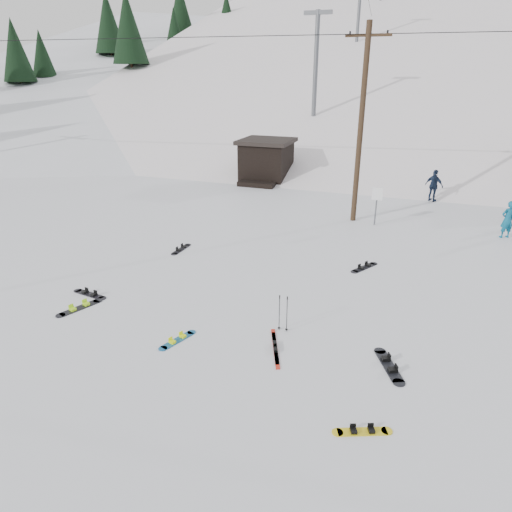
% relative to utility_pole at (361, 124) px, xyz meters
% --- Properties ---
extents(ground, '(200.00, 200.00, 0.00)m').
position_rel_utility_pole_xyz_m(ground, '(-2.00, -14.00, -4.68)').
color(ground, white).
rests_on(ground, ground).
extents(ski_slope, '(60.00, 85.24, 65.97)m').
position_rel_utility_pole_xyz_m(ski_slope, '(-2.00, 41.00, -16.68)').
color(ski_slope, white).
rests_on(ski_slope, ground).
extents(ridge_left, '(47.54, 95.03, 58.38)m').
position_rel_utility_pole_xyz_m(ridge_left, '(-38.00, 34.00, -15.68)').
color(ridge_left, white).
rests_on(ridge_left, ground).
extents(treeline_left, '(20.00, 64.00, 10.00)m').
position_rel_utility_pole_xyz_m(treeline_left, '(-36.00, 26.00, -4.68)').
color(treeline_left, black).
rests_on(treeline_left, ground).
extents(treeline_crest, '(50.00, 6.00, 10.00)m').
position_rel_utility_pole_xyz_m(treeline_crest, '(-2.00, 72.00, -4.68)').
color(treeline_crest, black).
rests_on(treeline_crest, ski_slope).
extents(utility_pole, '(2.00, 0.26, 9.00)m').
position_rel_utility_pole_xyz_m(utility_pole, '(0.00, 0.00, 0.00)').
color(utility_pole, '#3A2819').
rests_on(utility_pole, ground).
extents(trail_sign, '(0.50, 0.09, 1.85)m').
position_rel_utility_pole_xyz_m(trail_sign, '(1.10, -0.42, -3.41)').
color(trail_sign, '#595B60').
rests_on(trail_sign, ground).
extents(lift_hut, '(3.40, 4.10, 2.75)m').
position_rel_utility_pole_xyz_m(lift_hut, '(-7.00, 6.94, -3.32)').
color(lift_hut, black).
rests_on(lift_hut, ground).
extents(lift_tower_near, '(2.20, 0.36, 8.00)m').
position_rel_utility_pole_xyz_m(lift_tower_near, '(-6.00, 16.00, 3.18)').
color(lift_tower_near, '#595B60').
rests_on(lift_tower_near, ski_slope).
extents(hero_snowboard, '(0.59, 1.25, 0.09)m').
position_rel_utility_pole_xyz_m(hero_snowboard, '(-2.87, -12.80, -4.66)').
color(hero_snowboard, '#165F94').
rests_on(hero_snowboard, ground).
extents(hero_skis, '(0.82, 1.81, 0.10)m').
position_rel_utility_pole_xyz_m(hero_skis, '(-0.18, -12.22, -4.65)').
color(hero_skis, '#AE1E11').
rests_on(hero_skis, ground).
extents(ski_poles, '(0.31, 0.08, 1.11)m').
position_rel_utility_pole_xyz_m(ski_poles, '(-0.26, -11.27, -4.11)').
color(ski_poles, black).
rests_on(ski_poles, ground).
extents(board_scatter_a, '(1.41, 0.45, 0.10)m').
position_rel_utility_pole_xyz_m(board_scatter_a, '(-7.02, -11.33, -4.66)').
color(board_scatter_a, black).
rests_on(board_scatter_a, ground).
extents(board_scatter_b, '(0.30, 1.41, 0.10)m').
position_rel_utility_pole_xyz_m(board_scatter_b, '(-6.15, -6.58, -4.66)').
color(board_scatter_b, black).
rests_on(board_scatter_b, ground).
extents(board_scatter_c, '(0.76, 1.48, 0.11)m').
position_rel_utility_pole_xyz_m(board_scatter_c, '(-6.70, -12.21, -4.65)').
color(board_scatter_c, black).
rests_on(board_scatter_c, ground).
extents(board_scatter_d, '(0.88, 1.52, 0.12)m').
position_rel_utility_pole_xyz_m(board_scatter_d, '(2.79, -12.02, -4.65)').
color(board_scatter_d, black).
rests_on(board_scatter_d, ground).
extents(board_scatter_e, '(1.20, 0.63, 0.09)m').
position_rel_utility_pole_xyz_m(board_scatter_e, '(2.47, -14.55, -4.66)').
color(board_scatter_e, yellow).
rests_on(board_scatter_e, ground).
extents(board_scatter_f, '(0.87, 1.32, 0.10)m').
position_rel_utility_pole_xyz_m(board_scatter_f, '(1.35, -5.89, -4.65)').
color(board_scatter_f, black).
rests_on(board_scatter_f, ground).
extents(skier_teal, '(0.74, 0.66, 1.69)m').
position_rel_utility_pole_xyz_m(skier_teal, '(6.80, -0.25, -3.84)').
color(skier_teal, '#0B5676').
rests_on(skier_teal, ground).
extents(skier_navy, '(1.15, 0.88, 1.81)m').
position_rel_utility_pole_xyz_m(skier_navy, '(3.71, 5.14, -3.77)').
color(skier_navy, '#18243C').
rests_on(skier_navy, ground).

